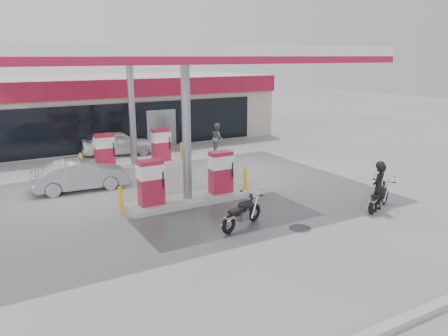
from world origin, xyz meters
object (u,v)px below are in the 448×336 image
(parked_motorcycle, at_px, (243,213))
(hatchback_silver, at_px, (81,175))
(biker_main, at_px, (378,188))
(biker_walking, at_px, (184,136))
(sedan_white, at_px, (118,143))
(parked_car_right, at_px, (236,126))
(main_motorcycle, at_px, (379,198))
(pump_island_near, at_px, (187,184))
(pump_island_far, at_px, (134,153))
(attendant, at_px, (217,138))

(parked_motorcycle, bearing_deg, hatchback_silver, 96.01)
(biker_main, xyz_separation_m, parked_motorcycle, (-4.87, 1.08, -0.39))
(hatchback_silver, bearing_deg, biker_walking, -51.82)
(sedan_white, height_order, parked_car_right, sedan_white)
(main_motorcycle, relative_size, sedan_white, 0.46)
(pump_island_near, xyz_separation_m, biker_walking, (3.64, 8.20, 0.19))
(parked_motorcycle, relative_size, biker_walking, 1.05)
(parked_car_right, bearing_deg, main_motorcycle, 176.85)
(parked_motorcycle, bearing_deg, biker_walking, 52.02)
(pump_island_near, xyz_separation_m, pump_island_far, (0.00, 6.00, 0.00))
(sedan_white, xyz_separation_m, biker_walking, (3.47, -1.00, 0.25))
(pump_island_far, height_order, biker_walking, biker_walking)
(sedan_white, bearing_deg, parked_car_right, -65.16)
(parked_car_right, bearing_deg, biker_walking, 129.83)
(pump_island_far, relative_size, attendant, 3.12)
(pump_island_near, relative_size, pump_island_far, 1.00)
(main_motorcycle, distance_m, parked_motorcycle, 5.14)
(pump_island_far, height_order, hatchback_silver, pump_island_far)
(pump_island_near, relative_size, sedan_white, 1.34)
(pump_island_far, distance_m, biker_walking, 4.26)
(biker_walking, bearing_deg, parked_car_right, -13.83)
(hatchback_silver, xyz_separation_m, biker_walking, (6.68, 4.60, 0.29))
(pump_island_far, distance_m, hatchback_silver, 3.87)
(parked_motorcycle, relative_size, attendant, 1.14)
(sedan_white, bearing_deg, pump_island_far, -171.77)
(pump_island_far, distance_m, biker_main, 11.41)
(main_motorcycle, relative_size, biker_walking, 0.98)
(parked_car_right, bearing_deg, attendant, 147.92)
(sedan_white, relative_size, parked_car_right, 0.88)
(pump_island_far, xyz_separation_m, sedan_white, (0.17, 3.20, -0.06))
(main_motorcycle, height_order, biker_walking, biker_walking)
(main_motorcycle, bearing_deg, pump_island_far, 95.40)
(pump_island_near, height_order, biker_main, pump_island_near)
(parked_motorcycle, xyz_separation_m, parked_car_right, (8.47, 14.30, 0.15))
(hatchback_silver, bearing_deg, attendant, -63.79)
(pump_island_far, bearing_deg, parked_motorcycle, -86.82)
(main_motorcycle, xyz_separation_m, biker_main, (-0.17, -0.08, 0.42))
(pump_island_near, xyz_separation_m, attendant, (5.14, 7.00, 0.11))
(attendant, bearing_deg, parked_car_right, -23.06)
(pump_island_far, xyz_separation_m, attendant, (5.14, 1.00, 0.11))
(parked_motorcycle, bearing_deg, attendant, 42.79)
(pump_island_near, height_order, sedan_white, pump_island_near)
(pump_island_far, xyz_separation_m, main_motorcycle, (5.55, -9.98, -0.29))
(biker_main, distance_m, sedan_white, 14.24)
(pump_island_near, bearing_deg, pump_island_far, 90.00)
(parked_motorcycle, bearing_deg, pump_island_near, 77.25)
(sedan_white, xyz_separation_m, parked_car_right, (8.80, 2.12, -0.05))
(parked_motorcycle, distance_m, attendant, 11.01)
(biker_main, height_order, sedan_white, biker_main)
(main_motorcycle, xyz_separation_m, biker_walking, (-1.90, 12.18, 0.48))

